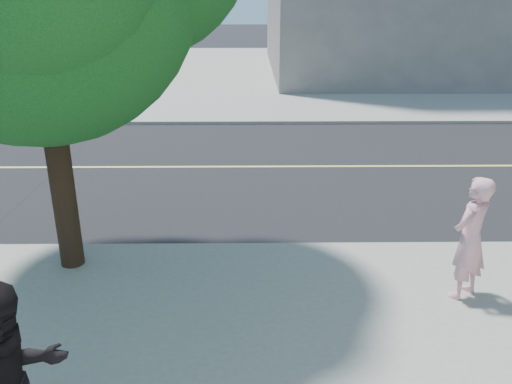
{
  "coord_description": "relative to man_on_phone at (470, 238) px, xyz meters",
  "views": [
    {
      "loc": [
        3.79,
        -7.92,
        4.07
      ],
      "look_at": [
        3.87,
        -0.66,
        1.3
      ],
      "focal_mm": 36.47,
      "sensor_mm": 36.0,
      "label": 1
    }
  ],
  "objects": [
    {
      "name": "ground",
      "position": [
        -6.74,
        1.65,
        -1.0
      ],
      "size": [
        140.0,
        140.0,
        0.0
      ],
      "primitive_type": "plane",
      "color": "black",
      "rests_on": "ground"
    },
    {
      "name": "road_ew",
      "position": [
        -6.74,
        6.15,
        -0.99
      ],
      "size": [
        140.0,
        9.0,
        0.01
      ],
      "primitive_type": "cube",
      "color": "black",
      "rests_on": "ground"
    },
    {
      "name": "sidewalk_ne",
      "position": [
        6.76,
        23.15,
        -0.94
      ],
      "size": [
        29.0,
        25.0,
        0.12
      ],
      "primitive_type": "cube",
      "color": "gray",
      "rests_on": "ground"
    },
    {
      "name": "man_on_phone",
      "position": [
        0.0,
        0.0,
        0.0
      ],
      "size": [
        0.76,
        0.72,
        1.75
      ],
      "primitive_type": "imported",
      "rotation": [
        0.0,
        0.0,
        3.8
      ],
      "color": "#DE9FAA",
      "rests_on": "sidewalk_se"
    }
  ]
}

